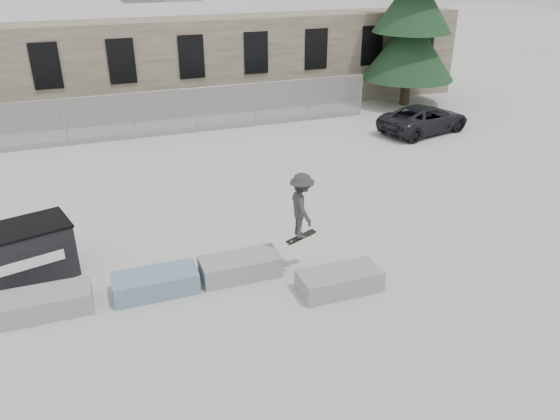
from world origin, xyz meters
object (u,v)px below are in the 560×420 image
object	(u,v)px
planter_center_left	(155,282)
skateboarder	(302,206)
dumpster	(26,252)
spruce_tree	(413,9)
planter_offset	(340,280)
planter_center_right	(240,266)
planter_far_left	(46,302)
suv	(424,119)

from	to	relation	value
planter_center_left	skateboarder	distance (m)	3.98
dumpster	skateboarder	size ratio (longest dim) A/B	1.36
planter_center_left	spruce_tree	world-z (taller)	spruce_tree
planter_center_left	dumpster	xyz separation A→B (m)	(-2.87, 1.77, 0.44)
planter_offset	skateboarder	bearing A→B (deg)	114.23
planter_center_right	skateboarder	xyz separation A→B (m)	(1.54, -0.27, 1.55)
planter_far_left	spruce_tree	distance (m)	22.46
dumpster	spruce_tree	xyz separation A→B (m)	(17.97, 11.52, 4.09)
planter_center_right	dumpster	xyz separation A→B (m)	(-5.00, 1.74, 0.44)
dumpster	spruce_tree	distance (m)	21.73
planter_center_left	planter_offset	world-z (taller)	same
skateboarder	suv	bearing A→B (deg)	-42.56
dumpster	skateboarder	xyz separation A→B (m)	(6.53, -2.01, 1.11)
planter_far_left	planter_center_left	size ratio (longest dim) A/B	1.00
planter_far_left	planter_offset	xyz separation A→B (m)	(6.66, -1.47, 0.00)
planter_far_left	skateboarder	size ratio (longest dim) A/B	1.11
suv	skateboarder	size ratio (longest dim) A/B	2.43
spruce_tree	suv	xyz separation A→B (m)	(-1.81, -4.54, -4.20)
dumpster	spruce_tree	world-z (taller)	spruce_tree
planter_center_left	dumpster	world-z (taller)	dumpster
planter_offset	planter_center_right	bearing A→B (deg)	144.82
planter_center_left	skateboarder	world-z (taller)	skateboarder
spruce_tree	skateboarder	world-z (taller)	spruce_tree
planter_center_right	dumpster	size ratio (longest dim) A/B	0.81
planter_far_left	planter_offset	world-z (taller)	same
planter_center_right	dumpster	world-z (taller)	dumpster
planter_far_left	skateboarder	distance (m)	6.32
planter_far_left	spruce_tree	bearing A→B (deg)	37.06
planter_offset	spruce_tree	xyz separation A→B (m)	(10.90, 14.72, 4.53)
skateboarder	spruce_tree	bearing A→B (deg)	-35.83
planter_far_left	planter_center_right	distance (m)	4.58
dumpster	suv	distance (m)	17.60
skateboarder	planter_center_left	bearing A→B (deg)	90.55
dumpster	skateboarder	distance (m)	6.93
planter_center_left	spruce_tree	bearing A→B (deg)	41.35
planter_far_left	planter_center_right	bearing A→B (deg)	-0.07
dumpster	planter_offset	bearing A→B (deg)	-39.68
planter_center_left	dumpster	distance (m)	3.40
planter_far_left	skateboarder	xyz separation A→B (m)	(6.12, -0.28, 1.55)
planter_far_left	skateboarder	bearing A→B (deg)	-2.58
skateboarder	planter_far_left	bearing A→B (deg)	91.78
suv	planter_center_right	bearing A→B (deg)	114.52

